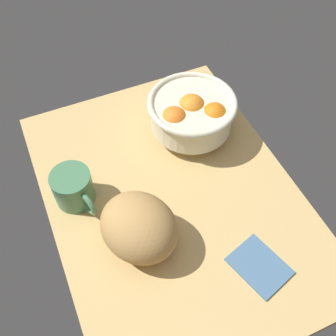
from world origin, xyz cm
name	(u,v)px	position (x,y,z in cm)	size (l,w,h in cm)	color
ground_plane	(173,199)	(0.00, 0.00, -1.50)	(76.21, 55.48, 3.00)	tan
fruit_bowl	(192,113)	(16.10, -12.13, 7.00)	(21.93, 21.93, 11.70)	beige
bread_loaf	(139,227)	(-7.59, 10.99, 6.11)	(16.97, 14.56, 12.22)	tan
napkin_folded	(260,265)	(-22.71, -9.25, 0.47)	(11.49, 8.95, 0.95)	#4A7092
mug	(74,188)	(8.20, 20.48, 4.17)	(12.87, 8.98, 8.34)	#498058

